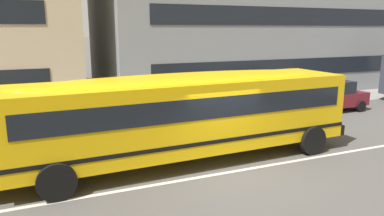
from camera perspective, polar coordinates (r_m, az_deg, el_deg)
The scene contains 5 objects.
ground_plane at distance 11.59m, azimuth 5.50°, elevation -9.94°, with size 400.00×400.00×0.00m, color #54514F.
sidewalk_far at distance 19.02m, azimuth -6.69°, elevation -1.12°, with size 120.00×3.00×0.01m, color gray.
lane_centreline at distance 11.58m, azimuth 5.50°, elevation -9.93°, with size 110.00×0.16×0.01m, color silver.
school_bus at distance 11.95m, azimuth -1.86°, elevation -0.43°, with size 13.20×3.14×2.93m.
parked_car_maroon_by_lamppost at distance 21.08m, azimuth 20.74°, elevation 1.81°, with size 3.98×2.03×1.64m.
Camera 1 is at (-5.22, -9.38, 4.35)m, focal length 34.37 mm.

